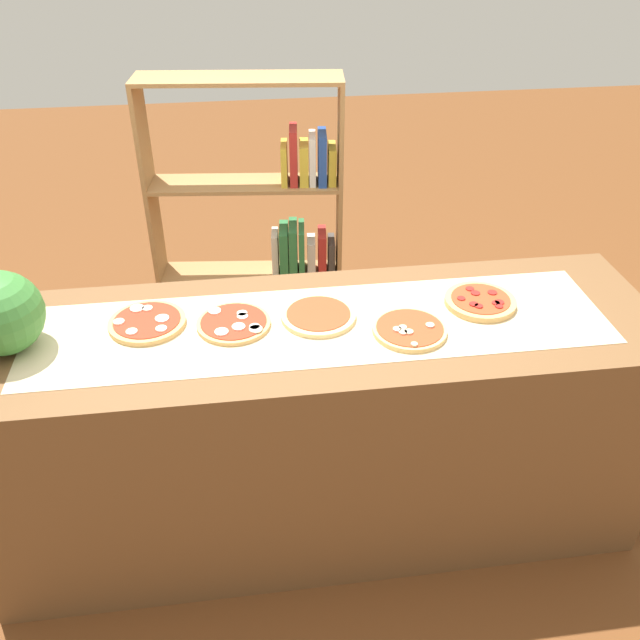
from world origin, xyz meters
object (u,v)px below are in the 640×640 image
object	(u,v)px
pizza_plain_2	(318,316)
bookshelf	(273,235)
pizza_mozzarella_0	(147,322)
watermelon	(0,313)
pizza_pepperoni_4	(480,301)
pizza_mozzarella_1	(234,323)
pizza_mushroom_3	(410,330)

from	to	relation	value
pizza_plain_2	bookshelf	size ratio (longest dim) A/B	0.18
pizza_mozzarella_0	watermelon	size ratio (longest dim) A/B	0.96
pizza_mozzarella_0	watermelon	bearing A→B (deg)	-170.62
pizza_mozzarella_0	bookshelf	distance (m)	1.20
watermelon	bookshelf	world-z (taller)	bookshelf
watermelon	bookshelf	xyz separation A→B (m)	(0.92, 1.13, -0.36)
pizza_pepperoni_4	pizza_mozzarella_1	bearing A→B (deg)	-178.81
pizza_pepperoni_4	pizza_mozzarella_0	bearing A→B (deg)	178.79
pizza_plain_2	pizza_pepperoni_4	distance (m)	0.58
pizza_mozzarella_0	pizza_pepperoni_4	bearing A→B (deg)	-1.21
watermelon	bookshelf	size ratio (longest dim) A/B	0.18
pizza_plain_2	pizza_pepperoni_4	xyz separation A→B (m)	(0.58, 0.01, 0.00)
pizza_pepperoni_4	pizza_plain_2	bearing A→B (deg)	-178.98
watermelon	pizza_mozzarella_0	bearing A→B (deg)	9.38
pizza_mushroom_3	watermelon	distance (m)	1.30
bookshelf	pizza_mozzarella_1	bearing A→B (deg)	-100.65
pizza_mushroom_3	bookshelf	bearing A→B (deg)	106.76
pizza_mozzarella_1	pizza_mushroom_3	bearing A→B (deg)	-11.55
pizza_mozzarella_0	pizza_pepperoni_4	xyz separation A→B (m)	(1.15, -0.02, 0.00)
pizza_plain_2	watermelon	bearing A→B (deg)	-177.96
pizza_plain_2	pizza_mushroom_3	distance (m)	0.31
pizza_mushroom_3	pizza_plain_2	bearing A→B (deg)	156.47
pizza_mozzarella_1	watermelon	size ratio (longest dim) A/B	0.93
pizza_mozzarella_0	pizza_plain_2	distance (m)	0.58
pizza_mushroom_3	bookshelf	xyz separation A→B (m)	(-0.37, 1.22, -0.23)
bookshelf	pizza_plain_2	bearing A→B (deg)	-85.83
pizza_mushroom_3	pizza_pepperoni_4	size ratio (longest dim) A/B	0.99
pizza_mozzarella_0	pizza_mushroom_3	bearing A→B (deg)	-10.48
pizza_mushroom_3	pizza_pepperoni_4	bearing A→B (deg)	25.18
pizza_mozzarella_1	watermelon	distance (m)	0.73
pizza_mushroom_3	bookshelf	size ratio (longest dim) A/B	0.17
pizza_mozzarella_1	pizza_mushroom_3	size ratio (longest dim) A/B	1.01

